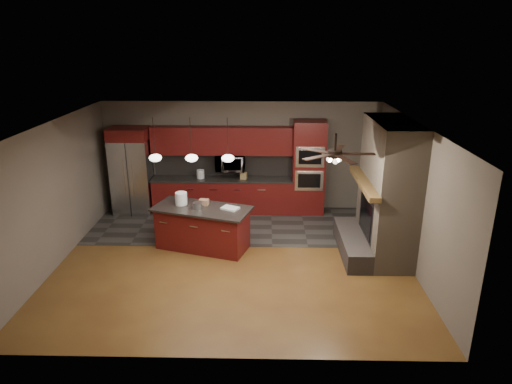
{
  "coord_description": "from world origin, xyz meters",
  "views": [
    {
      "loc": [
        0.63,
        -8.35,
        4.37
      ],
      "look_at": [
        0.43,
        0.6,
        1.27
      ],
      "focal_mm": 32.0,
      "sensor_mm": 36.0,
      "label": 1
    }
  ],
  "objects_px": {
    "kitchen_island": "(203,228)",
    "cardboard_box": "(204,202)",
    "oven_tower": "(308,168)",
    "paint_can": "(198,205)",
    "counter_bucket": "(201,174)",
    "paint_tray": "(230,208)",
    "refrigerator": "(132,171)",
    "microwave": "(230,163)",
    "white_bucket": "(181,199)",
    "counter_box": "(244,176)"
  },
  "relations": [
    {
      "from": "paint_can",
      "to": "counter_box",
      "type": "xyz_separation_m",
      "value": [
        0.86,
        2.13,
        0.0
      ]
    },
    {
      "from": "oven_tower",
      "to": "white_bucket",
      "type": "distance_m",
      "value": 3.47
    },
    {
      "from": "paint_can",
      "to": "counter_box",
      "type": "distance_m",
      "value": 2.3
    },
    {
      "from": "oven_tower",
      "to": "paint_tray",
      "type": "height_order",
      "value": "oven_tower"
    },
    {
      "from": "paint_can",
      "to": "white_bucket",
      "type": "bearing_deg",
      "value": 149.73
    },
    {
      "from": "paint_tray",
      "to": "microwave",
      "type": "bearing_deg",
      "value": 122.33
    },
    {
      "from": "cardboard_box",
      "to": "counter_bucket",
      "type": "bearing_deg",
      "value": 110.66
    },
    {
      "from": "counter_box",
      "to": "microwave",
      "type": "bearing_deg",
      "value": 176.14
    },
    {
      "from": "oven_tower",
      "to": "paint_can",
      "type": "distance_m",
      "value": 3.31
    },
    {
      "from": "paint_tray",
      "to": "refrigerator",
      "type": "bearing_deg",
      "value": 169.52
    },
    {
      "from": "microwave",
      "to": "counter_bucket",
      "type": "relative_size",
      "value": 3.36
    },
    {
      "from": "microwave",
      "to": "cardboard_box",
      "type": "height_order",
      "value": "microwave"
    },
    {
      "from": "refrigerator",
      "to": "paint_can",
      "type": "relative_size",
      "value": 11.11
    },
    {
      "from": "refrigerator",
      "to": "counter_box",
      "type": "relative_size",
      "value": 12.61
    },
    {
      "from": "oven_tower",
      "to": "counter_box",
      "type": "xyz_separation_m",
      "value": [
        -1.63,
        -0.04,
        -0.2
      ]
    },
    {
      "from": "microwave",
      "to": "counter_box",
      "type": "distance_m",
      "value": 0.48
    },
    {
      "from": "kitchen_island",
      "to": "paint_can",
      "type": "xyz_separation_m",
      "value": [
        -0.08,
        -0.04,
        0.52
      ]
    },
    {
      "from": "white_bucket",
      "to": "paint_can",
      "type": "bearing_deg",
      "value": -30.27
    },
    {
      "from": "paint_can",
      "to": "microwave",
      "type": "bearing_deg",
      "value": 76.98
    },
    {
      "from": "oven_tower",
      "to": "counter_box",
      "type": "bearing_deg",
      "value": -178.5
    },
    {
      "from": "oven_tower",
      "to": "counter_bucket",
      "type": "distance_m",
      "value": 2.74
    },
    {
      "from": "refrigerator",
      "to": "paint_tray",
      "type": "distance_m",
      "value": 3.39
    },
    {
      "from": "microwave",
      "to": "paint_tray",
      "type": "bearing_deg",
      "value": -85.78
    },
    {
      "from": "refrigerator",
      "to": "counter_bucket",
      "type": "relative_size",
      "value": 10.13
    },
    {
      "from": "oven_tower",
      "to": "counter_bucket",
      "type": "xyz_separation_m",
      "value": [
        -2.73,
        0.01,
        -0.18
      ]
    },
    {
      "from": "kitchen_island",
      "to": "counter_bucket",
      "type": "xyz_separation_m",
      "value": [
        -0.32,
        2.14,
        0.54
      ]
    },
    {
      "from": "refrigerator",
      "to": "paint_tray",
      "type": "bearing_deg",
      "value": -38.59
    },
    {
      "from": "oven_tower",
      "to": "white_bucket",
      "type": "xyz_separation_m",
      "value": [
        -2.87,
        -1.95,
        -0.14
      ]
    },
    {
      "from": "microwave",
      "to": "counter_box",
      "type": "xyz_separation_m",
      "value": [
        0.34,
        -0.1,
        -0.31
      ]
    },
    {
      "from": "oven_tower",
      "to": "paint_can",
      "type": "relative_size",
      "value": 11.98
    },
    {
      "from": "paint_can",
      "to": "counter_bucket",
      "type": "height_order",
      "value": "counter_bucket"
    },
    {
      "from": "white_bucket",
      "to": "paint_tray",
      "type": "bearing_deg",
      "value": -12.48
    },
    {
      "from": "paint_tray",
      "to": "paint_can",
      "type": "bearing_deg",
      "value": -152.97
    },
    {
      "from": "kitchen_island",
      "to": "cardboard_box",
      "type": "xyz_separation_m",
      "value": [
        0.03,
        0.17,
        0.52
      ]
    },
    {
      "from": "oven_tower",
      "to": "paint_can",
      "type": "xyz_separation_m",
      "value": [
        -2.49,
        -2.17,
        -0.21
      ]
    },
    {
      "from": "oven_tower",
      "to": "paint_tray",
      "type": "bearing_deg",
      "value": -129.6
    },
    {
      "from": "refrigerator",
      "to": "kitchen_island",
      "type": "relative_size",
      "value": 0.99
    },
    {
      "from": "cardboard_box",
      "to": "counter_bucket",
      "type": "xyz_separation_m",
      "value": [
        -0.34,
        1.97,
        0.03
      ]
    },
    {
      "from": "oven_tower",
      "to": "cardboard_box",
      "type": "bearing_deg",
      "value": -140.57
    },
    {
      "from": "white_bucket",
      "to": "paint_can",
      "type": "xyz_separation_m",
      "value": [
        0.38,
        -0.22,
        -0.07
      ]
    },
    {
      "from": "microwave",
      "to": "white_bucket",
      "type": "bearing_deg",
      "value": -114.05
    },
    {
      "from": "paint_tray",
      "to": "cardboard_box",
      "type": "distance_m",
      "value": 0.62
    },
    {
      "from": "paint_tray",
      "to": "cardboard_box",
      "type": "xyz_separation_m",
      "value": [
        -0.58,
        0.22,
        0.04
      ]
    },
    {
      "from": "oven_tower",
      "to": "kitchen_island",
      "type": "height_order",
      "value": "oven_tower"
    },
    {
      "from": "microwave",
      "to": "refrigerator",
      "type": "xyz_separation_m",
      "value": [
        -2.48,
        -0.13,
        -0.2
      ]
    },
    {
      "from": "microwave",
      "to": "kitchen_island",
      "type": "relative_size",
      "value": 0.33
    },
    {
      "from": "refrigerator",
      "to": "counter_box",
      "type": "xyz_separation_m",
      "value": [
        2.83,
        0.03,
        -0.12
      ]
    },
    {
      "from": "microwave",
      "to": "counter_bucket",
      "type": "bearing_deg",
      "value": -176.22
    },
    {
      "from": "cardboard_box",
      "to": "counter_box",
      "type": "distance_m",
      "value": 2.06
    },
    {
      "from": "cardboard_box",
      "to": "counter_bucket",
      "type": "distance_m",
      "value": 2.0
    }
  ]
}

